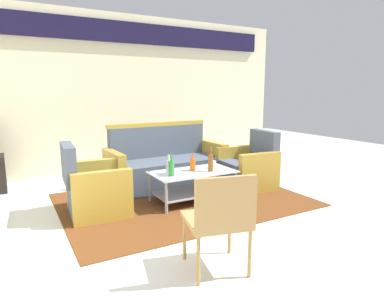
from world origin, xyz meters
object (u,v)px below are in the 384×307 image
(armchair_right, at_px, (249,169))
(bottle_orange, at_px, (193,164))
(bottle_clear, at_px, (169,167))
(coffee_table, at_px, (193,182))
(bottle_green, at_px, (171,168))
(bottle_brown, at_px, (211,162))
(cup, at_px, (213,164))
(wicker_chair, at_px, (220,215))
(couch, at_px, (166,166))
(armchair_left, at_px, (95,190))

(armchair_right, height_order, bottle_orange, armchair_right)
(bottle_clear, bearing_deg, coffee_table, -6.36)
(armchair_right, relative_size, bottle_orange, 3.77)
(coffee_table, bearing_deg, bottle_green, -169.20)
(bottle_brown, relative_size, cup, 3.16)
(bottle_brown, xyz_separation_m, wicker_chair, (-0.90, -1.56, -0.04))
(bottle_green, bearing_deg, bottle_brown, -3.88)
(couch, height_order, bottle_clear, couch)
(couch, bearing_deg, armchair_left, 25.88)
(coffee_table, distance_m, cup, 0.39)
(coffee_table, relative_size, bottle_clear, 4.41)
(bottle_orange, height_order, bottle_green, bottle_green)
(couch, xyz_separation_m, bottle_brown, (0.21, -0.95, 0.21))
(coffee_table, xyz_separation_m, wicker_chair, (-0.69, -1.67, 0.22))
(coffee_table, bearing_deg, cup, 6.18)
(bottle_orange, relative_size, wicker_chair, 0.27)
(cup, bearing_deg, bottle_green, -171.46)
(coffee_table, relative_size, cup, 11.00)
(armchair_right, distance_m, bottle_clear, 1.41)
(armchair_left, bearing_deg, bottle_orange, 87.78)
(cup, bearing_deg, bottle_orange, 178.84)
(armchair_right, xyz_separation_m, bottle_brown, (-0.85, -0.27, 0.24))
(bottle_brown, bearing_deg, bottle_clear, 165.42)
(wicker_chair, bearing_deg, armchair_right, 59.78)
(couch, bearing_deg, bottle_clear, 65.21)
(armchair_right, bearing_deg, wicker_chair, 140.31)
(bottle_clear, bearing_deg, bottle_green, -97.39)
(armchair_left, height_order, bottle_green, armchair_left)
(couch, bearing_deg, coffee_table, 87.49)
(couch, bearing_deg, cup, 109.95)
(bottle_orange, distance_m, wicker_chair, 1.85)
(coffee_table, xyz_separation_m, bottle_clear, (-0.33, 0.04, 0.23))
(bottle_green, relative_size, wicker_chair, 0.32)
(wicker_chair, bearing_deg, bottle_clear, 91.58)
(couch, relative_size, armchair_left, 2.15)
(armchair_right, bearing_deg, coffee_table, 102.89)
(cup, bearing_deg, couch, 112.28)
(cup, bearing_deg, armchair_right, 9.95)
(coffee_table, bearing_deg, armchair_right, 8.77)
(bottle_clear, bearing_deg, bottle_brown, -14.58)
(bottle_green, height_order, cup, bottle_green)
(couch, bearing_deg, armchair_right, 144.83)
(couch, xyz_separation_m, armchair_right, (1.06, -0.68, -0.03))
(armchair_right, xyz_separation_m, bottle_green, (-1.41, -0.23, 0.22))
(armchair_left, height_order, bottle_clear, armchair_left)
(bottle_green, xyz_separation_m, wicker_chair, (-0.35, -1.60, -0.02))
(wicker_chair, bearing_deg, coffee_table, 80.97)
(couch, relative_size, wicker_chair, 2.17)
(couch, bearing_deg, wicker_chair, 72.16)
(armchair_right, distance_m, bottle_brown, 0.93)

